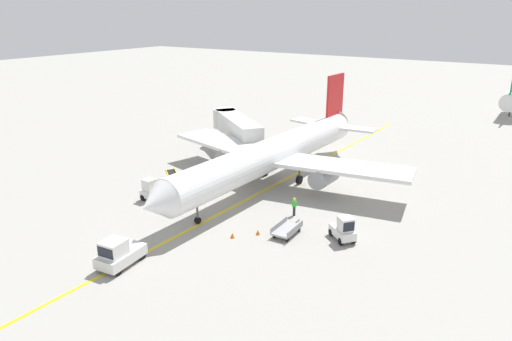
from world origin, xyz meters
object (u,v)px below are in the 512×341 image
object	(u,v)px
ground_crew_marshaller	(294,206)
baggage_cart_loaded	(287,229)
airliner	(275,153)
belt_loader_forward_hold	(221,176)
jet_bridge	(235,125)
belt_loader_aft_hold	(179,195)
safety_cone_nose_right	(232,235)
safety_cone_nose_left	(258,232)
pushback_tug	(119,254)
baggage_tug_by_cargo_door	(152,191)
baggage_tug_near_wing	(343,230)

from	to	relation	value
ground_crew_marshaller	baggage_cart_loaded	bearing A→B (deg)	-70.08
airliner	belt_loader_forward_hold	xyz separation A→B (m)	(-4.92, -2.92, -2.64)
jet_bridge	belt_loader_aft_hold	size ratio (longest dim) A/B	2.40
baggage_cart_loaded	safety_cone_nose_right	size ratio (longest dim) A/B	8.60
safety_cone_nose_right	belt_loader_aft_hold	bearing A→B (deg)	159.47
ground_crew_marshaller	safety_cone_nose_left	size ratio (longest dim) A/B	3.86
pushback_tug	safety_cone_nose_right	bearing A→B (deg)	61.96
jet_bridge	safety_cone_nose_left	xyz separation A→B (m)	(15.32, -18.30, -3.32)
baggage_tug_by_cargo_door	baggage_cart_loaded	distance (m)	14.63
belt_loader_forward_hold	belt_loader_aft_hold	distance (m)	6.47
jet_bridge	safety_cone_nose_right	distance (m)	24.51
baggage_tug_by_cargo_door	baggage_cart_loaded	world-z (taller)	baggage_tug_by_cargo_door
belt_loader_forward_hold	safety_cone_nose_right	world-z (taller)	belt_loader_forward_hold
ground_crew_marshaller	baggage_tug_near_wing	bearing A→B (deg)	-20.58
airliner	baggage_cart_loaded	size ratio (longest dim) A/B	9.33
pushback_tug	safety_cone_nose_right	world-z (taller)	pushback_tug
airliner	ground_crew_marshaller	size ratio (longest dim) A/B	20.77
belt_loader_forward_hold	airliner	bearing A→B (deg)	30.66
jet_bridge	safety_cone_nose_right	bearing A→B (deg)	-55.09
airliner	belt_loader_forward_hold	bearing A→B (deg)	-149.34
baggage_tug_near_wing	baggage_cart_loaded	distance (m)	4.58
belt_loader_forward_hold	jet_bridge	bearing A→B (deg)	117.87
baggage_tug_near_wing	belt_loader_forward_hold	world-z (taller)	belt_loader_forward_hold
baggage_cart_loaded	ground_crew_marshaller	world-z (taller)	ground_crew_marshaller
airliner	belt_loader_aft_hold	xyz separation A→B (m)	(-5.07, -9.38, -2.64)
airliner	safety_cone_nose_right	bearing A→B (deg)	-74.16
airliner	baggage_cart_loaded	world-z (taller)	airliner
belt_loader_forward_hold	baggage_cart_loaded	world-z (taller)	belt_loader_forward_hold
baggage_tug_by_cargo_door	belt_loader_forward_hold	size ratio (longest dim) A/B	0.48
pushback_tug	safety_cone_nose_left	xyz separation A→B (m)	(5.70, 9.63, -0.77)
baggage_tug_near_wing	ground_crew_marshaller	xyz separation A→B (m)	(-5.61, 2.10, -0.02)
baggage_tug_near_wing	belt_loader_forward_hold	distance (m)	17.01
pushback_tug	safety_cone_nose_right	distance (m)	9.13
baggage_cart_loaded	safety_cone_nose_right	bearing A→B (deg)	-139.78
jet_bridge	airliner	bearing A→B (deg)	-35.24
belt_loader_aft_hold	pushback_tug	bearing A→B (deg)	-68.77
jet_bridge	pushback_tug	size ratio (longest dim) A/B	3.10
belt_loader_forward_hold	safety_cone_nose_right	xyz separation A→B (m)	(8.50, -9.71, -0.56)
belt_loader_aft_hold	safety_cone_nose_right	xyz separation A→B (m)	(8.66, -3.24, -0.56)
baggage_tug_near_wing	pushback_tug	bearing A→B (deg)	-133.68
safety_cone_nose_left	belt_loader_forward_hold	bearing A→B (deg)	140.78
baggage_tug_near_wing	belt_loader_aft_hold	distance (m)	16.39
pushback_tug	ground_crew_marshaller	distance (m)	15.96
airliner	pushback_tug	world-z (taller)	airliner
safety_cone_nose_left	baggage_tug_by_cargo_door	bearing A→B (deg)	177.17
baggage_tug_by_cargo_door	safety_cone_nose_left	bearing A→B (deg)	-2.83
baggage_tug_by_cargo_door	belt_loader_aft_hold	world-z (taller)	belt_loader_aft_hold
jet_bridge	baggage_tug_near_wing	size ratio (longest dim) A/B	4.36
pushback_tug	belt_loader_forward_hold	xyz separation A→B (m)	(-4.22, 17.74, -0.22)
pushback_tug	baggage_tug_by_cargo_door	world-z (taller)	pushback_tug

